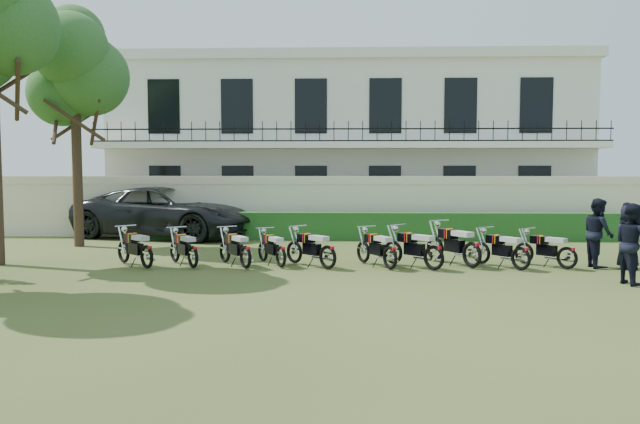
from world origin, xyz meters
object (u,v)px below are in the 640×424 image
(motorcycle_0, at_px, (147,251))
(motorcycle_9, at_px, (567,252))
(motorcycle_3, at_px, (281,251))
(motorcycle_4, at_px, (328,251))
(officer_3, at_px, (629,237))
(officer_4, at_px, (598,233))
(motorcycle_6, at_px, (434,251))
(motorcycle_7, at_px, (472,248))
(motorcycle_5, at_px, (390,252))
(motorcycle_8, at_px, (521,253))
(suv, at_px, (166,212))
(officer_5, at_px, (626,233))
(officer_1, at_px, (633,244))
(motorcycle_1, at_px, (193,251))
(tree_west_near, at_px, (76,68))
(motorcycle_2, at_px, (246,251))

(motorcycle_0, bearing_deg, motorcycle_9, -43.55)
(motorcycle_0, xyz_separation_m, motorcycle_3, (3.44, 0.30, -0.04))
(motorcycle_4, relative_size, motorcycle_9, 1.03)
(officer_3, bearing_deg, officer_4, 86.72)
(motorcycle_0, height_order, motorcycle_6, motorcycle_6)
(motorcycle_3, height_order, motorcycle_7, motorcycle_7)
(motorcycle_4, height_order, motorcycle_5, motorcycle_4)
(motorcycle_6, bearing_deg, motorcycle_8, -41.50)
(suv, bearing_deg, officer_4, -101.14)
(motorcycle_5, height_order, motorcycle_8, motorcycle_5)
(officer_4, bearing_deg, officer_5, -56.80)
(officer_1, bearing_deg, motorcycle_6, 58.96)
(motorcycle_6, relative_size, officer_4, 0.82)
(motorcycle_0, bearing_deg, motorcycle_7, -42.44)
(officer_4, bearing_deg, motorcycle_4, 95.00)
(motorcycle_1, height_order, officer_4, officer_4)
(motorcycle_4, height_order, suv, suv)
(suv, bearing_deg, motorcycle_0, -152.74)
(motorcycle_3, xyz_separation_m, motorcycle_6, (3.92, -0.30, 0.06))
(motorcycle_7, xyz_separation_m, motorcycle_8, (1.17, -0.30, -0.06))
(motorcycle_0, relative_size, suv, 0.21)
(motorcycle_0, height_order, motorcycle_8, motorcycle_0)
(motorcycle_0, xyz_separation_m, motorcycle_9, (10.81, 0.31, -0.03))
(suv, xyz_separation_m, officer_5, (14.37, -5.89, -0.11))
(motorcycle_5, distance_m, motorcycle_7, 2.17)
(motorcycle_6, relative_size, officer_3, 0.89)
(motorcycle_0, xyz_separation_m, motorcycle_7, (8.40, 0.41, 0.05))
(motorcycle_8, distance_m, motorcycle_9, 1.25)
(motorcycle_0, distance_m, officer_3, 12.46)
(motorcycle_7, distance_m, officer_1, 3.76)
(motorcycle_1, xyz_separation_m, motorcycle_3, (2.27, 0.17, -0.02))
(motorcycle_7, bearing_deg, officer_5, -18.67)
(officer_3, bearing_deg, motorcycle_4, 108.42)
(motorcycle_5, xyz_separation_m, suv, (-7.84, 7.26, 0.47))
(tree_west_near, xyz_separation_m, motorcycle_2, (6.25, -4.51, -5.42))
(motorcycle_1, relative_size, suv, 0.22)
(motorcycle_1, bearing_deg, officer_1, -45.94)
(motorcycle_6, bearing_deg, tree_west_near, 113.20)
(tree_west_near, distance_m, motorcycle_5, 12.20)
(suv, bearing_deg, officer_1, -109.12)
(motorcycle_2, xyz_separation_m, motorcycle_6, (4.81, -0.09, 0.04))
(motorcycle_5, xyz_separation_m, motorcycle_7, (2.14, 0.32, 0.06))
(motorcycle_4, bearing_deg, motorcycle_6, -46.99)
(motorcycle_6, bearing_deg, motorcycle_1, 134.57)
(motorcycle_1, relative_size, motorcycle_6, 1.01)
(motorcycle_4, xyz_separation_m, officer_4, (7.09, 0.68, 0.43))
(motorcycle_0, height_order, motorcycle_2, motorcycle_0)
(motorcycle_0, relative_size, motorcycle_6, 0.95)
(motorcycle_4, xyz_separation_m, officer_5, (8.13, 1.37, 0.36))
(motorcycle_1, distance_m, officer_4, 10.62)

